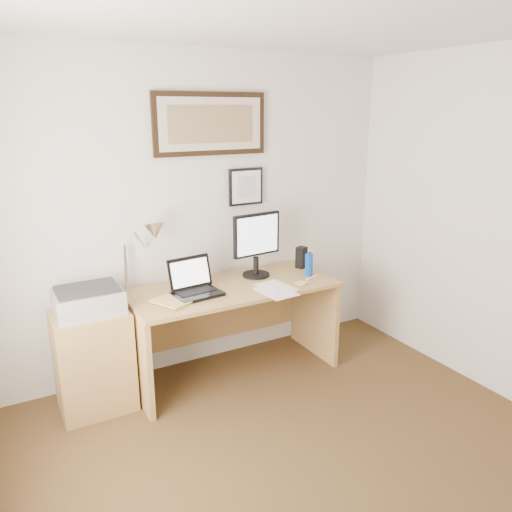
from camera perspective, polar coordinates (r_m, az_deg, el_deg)
wall_back at (r=3.98m, az=-7.08°, el=4.61°), size 3.50×0.02×2.50m
side_cabinet at (r=3.75m, az=-18.05°, el=-11.31°), size 0.50×0.40×0.73m
water_bottle at (r=4.08m, az=6.08°, el=-1.02°), size 0.06×0.06×0.18m
bottle_cap at (r=4.05m, az=6.12°, el=0.33°), size 0.03×0.03×0.02m
speaker at (r=4.28m, az=5.20°, el=-0.16°), size 0.10×0.10×0.18m
paper_sheet_a at (r=3.73m, az=2.32°, el=-4.09°), size 0.25×0.33×0.00m
paper_sheet_b at (r=3.82m, az=2.30°, el=-3.57°), size 0.25×0.33×0.00m
sticky_pad at (r=3.90m, az=5.20°, el=-3.10°), size 0.10×0.10×0.01m
marker_pen at (r=4.04m, az=6.42°, el=-2.45°), size 0.14×0.06×0.02m
book at (r=3.50m, az=-10.71°, el=-5.63°), size 0.28×0.31×0.02m
desk at (r=4.01m, az=-3.16°, el=-6.24°), size 1.60×0.70×0.75m
laptop at (r=3.70m, az=-7.03°, el=-3.45°), size 0.36×0.33×0.26m
lcd_monitor at (r=3.98m, az=0.06°, el=1.64°), size 0.42×0.22×0.52m
printer at (r=3.56m, az=-18.63°, el=-4.82°), size 0.44×0.34×0.18m
desk_lamp at (r=3.69m, az=-11.82°, el=2.44°), size 0.29×0.27×0.53m
picture_large at (r=3.93m, az=-5.20°, el=14.80°), size 0.92×0.04×0.47m
picture_small at (r=4.11m, az=-1.16°, el=7.93°), size 0.30×0.03×0.30m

